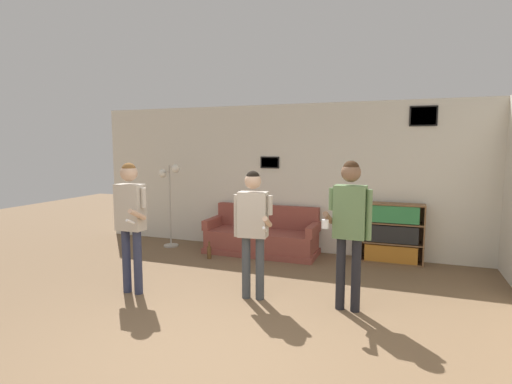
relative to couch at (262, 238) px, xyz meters
name	(u,v)px	position (x,y,z in m)	size (l,w,h in m)	color
ground_plane	(202,362)	(0.72, -3.69, -0.28)	(20.00, 20.00, 0.00)	brown
wall_back	(307,178)	(0.73, 0.42, 1.07)	(8.63, 0.08, 2.70)	silver
couch	(262,238)	(0.00, 0.00, 0.00)	(2.03, 0.80, 0.84)	brown
bookshelf	(392,233)	(2.22, 0.20, 0.21)	(1.02, 0.30, 1.00)	brown
floor_lamp	(170,189)	(-1.82, -0.16, 0.84)	(0.44, 0.28, 1.60)	#ADA89E
person_player_foreground_left	(130,213)	(-0.95, -2.48, 0.79)	(0.50, 0.46, 1.73)	#2D334C
person_player_foreground_center	(253,221)	(0.62, -2.11, 0.72)	(0.52, 0.43, 1.64)	#3D4247
person_watcher_holding_cup	(350,219)	(1.80, -2.06, 0.82)	(0.52, 0.43, 1.78)	black
bottle_on_floor	(209,252)	(-0.74, -0.67, -0.17)	(0.07, 0.07, 0.30)	brown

